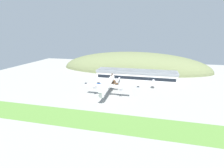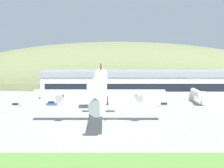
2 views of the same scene
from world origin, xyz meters
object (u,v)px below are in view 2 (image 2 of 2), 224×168
(terminal_building, at_px, (144,82))
(service_car_0, at_px, (15,105))
(traffic_cone_1, at_px, (5,113))
(jetway_1, at_px, (198,94))
(service_car_2, at_px, (51,104))
(cargo_airplane, at_px, (99,90))
(service_car_1, at_px, (163,105))
(fuel_truck, at_px, (88,104))
(jetway_0, at_px, (104,93))
(traffic_cone_0, at_px, (43,112))

(terminal_building, height_order, service_car_0, terminal_building)
(terminal_building, relative_size, traffic_cone_1, 155.85)
(jetway_1, relative_size, service_car_2, 4.25)
(jetway_1, relative_size, cargo_airplane, 0.37)
(cargo_airplane, bearing_deg, service_car_1, 52.80)
(terminal_building, bearing_deg, fuel_truck, -128.14)
(terminal_building, distance_m, jetway_1, 27.46)
(jetway_0, xyz_separation_m, service_car_0, (-33.11, -9.96, -3.39))
(traffic_cone_1, bearing_deg, jetway_1, 17.59)
(service_car_0, relative_size, service_car_1, 0.95)
(cargo_airplane, bearing_deg, traffic_cone_0, 138.11)
(service_car_0, height_order, service_car_1, service_car_1)
(fuel_truck, bearing_deg, jetway_0, 64.48)
(service_car_1, bearing_deg, traffic_cone_1, -165.56)
(jetway_1, xyz_separation_m, cargo_airplane, (-37.82, -38.38, 5.91))
(service_car_2, relative_size, fuel_truck, 0.60)
(service_car_0, bearing_deg, jetway_0, 16.74)
(jetway_0, bearing_deg, jetway_1, -1.84)
(traffic_cone_1, bearing_deg, traffic_cone_0, 8.54)
(jetway_1, xyz_separation_m, service_car_0, (-70.42, -8.76, -3.39))
(cargo_airplane, bearing_deg, traffic_cone_1, 153.62)
(service_car_1, bearing_deg, traffic_cone_0, -163.91)
(service_car_1, xyz_separation_m, traffic_cone_0, (-43.10, -12.43, -0.34))
(jetway_1, height_order, service_car_2, jetway_1)
(service_car_0, bearing_deg, traffic_cone_1, -89.42)
(service_car_0, bearing_deg, service_car_1, 0.80)
(service_car_0, distance_m, service_car_1, 55.67)
(fuel_truck, bearing_deg, terminal_building, 51.86)
(fuel_truck, bearing_deg, service_car_0, 175.73)
(service_car_0, xyz_separation_m, service_car_1, (55.67, 0.77, 0.01))
(jetway_0, relative_size, service_car_2, 3.68)
(service_car_1, bearing_deg, service_car_0, -179.20)
(service_car_2, height_order, fuel_truck, fuel_truck)
(service_car_2, height_order, traffic_cone_1, service_car_2)
(jetway_1, bearing_deg, service_car_0, -172.91)
(terminal_building, bearing_deg, cargo_airplane, -107.54)
(fuel_truck, xyz_separation_m, traffic_cone_1, (-27.24, -11.48, -1.18))
(fuel_truck, distance_m, traffic_cone_1, 29.58)
(service_car_1, bearing_deg, service_car_2, 175.40)
(terminal_building, distance_m, service_car_2, 44.82)
(jetway_0, relative_size, cargo_airplane, 0.32)
(jetway_0, distance_m, traffic_cone_0, 30.05)
(service_car_2, bearing_deg, traffic_cone_0, -91.58)
(cargo_airplane, bearing_deg, terminal_building, 72.46)
(traffic_cone_0, height_order, traffic_cone_1, same)
(terminal_building, xyz_separation_m, fuel_truck, (-23.32, -29.70, -5.32))
(fuel_truck, bearing_deg, traffic_cone_1, -157.15)
(traffic_cone_1, bearing_deg, cargo_airplane, -26.38)
(jetway_0, xyz_separation_m, service_car_1, (22.56, -9.18, -3.37))
(service_car_0, bearing_deg, terminal_building, 28.62)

